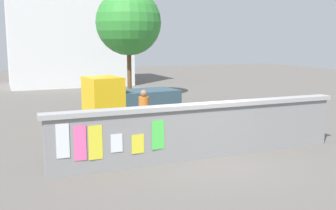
% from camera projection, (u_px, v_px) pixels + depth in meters
% --- Properties ---
extents(ground, '(60.00, 60.00, 0.00)m').
position_uv_depth(ground, '(121.00, 111.00, 18.28)').
color(ground, '#605B56').
extents(poster_wall, '(8.56, 0.42, 1.51)m').
position_uv_depth(poster_wall, '(203.00, 130.00, 10.87)').
color(poster_wall, gray).
rests_on(poster_wall, ground).
extents(auto_rickshaw_truck, '(3.75, 1.92, 1.85)m').
position_uv_depth(auto_rickshaw_truck, '(127.00, 100.00, 15.46)').
color(auto_rickshaw_truck, black).
rests_on(auto_rickshaw_truck, ground).
extents(motorcycle, '(1.90, 0.56, 0.87)m').
position_uv_depth(motorcycle, '(223.00, 112.00, 15.45)').
color(motorcycle, black).
rests_on(motorcycle, ground).
extents(bicycle_near, '(1.71, 0.44, 0.95)m').
position_uv_depth(bicycle_near, '(191.00, 130.00, 12.69)').
color(bicycle_near, black).
rests_on(bicycle_near, ground).
extents(bicycle_far, '(1.65, 0.61, 0.95)m').
position_uv_depth(bicycle_far, '(86.00, 131.00, 12.59)').
color(bicycle_far, black).
rests_on(bicycle_far, ground).
extents(person_walking, '(0.46, 0.46, 1.62)m').
position_uv_depth(person_walking, '(144.00, 109.00, 12.93)').
color(person_walking, purple).
rests_on(person_walking, ground).
extents(tree_roadside, '(3.56, 3.56, 5.94)m').
position_uv_depth(tree_roadside, '(129.00, 23.00, 21.63)').
color(tree_roadside, brown).
rests_on(tree_roadside, ground).
extents(building_background, '(8.56, 5.84, 7.21)m').
position_uv_depth(building_background, '(68.00, 34.00, 28.92)').
color(building_background, silver).
rests_on(building_background, ground).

